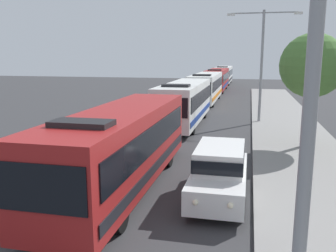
# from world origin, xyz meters

# --- Properties ---
(bus_lead) EXTENTS (2.58, 11.02, 3.21)m
(bus_lead) POSITION_xyz_m (-1.30, 12.46, 1.69)
(bus_lead) COLOR maroon
(bus_lead) RESTS_ON ground_plane
(bus_second_in_line) EXTENTS (2.58, 10.91, 3.21)m
(bus_second_in_line) POSITION_xyz_m (-1.30, 25.87, 1.69)
(bus_second_in_line) COLOR silver
(bus_second_in_line) RESTS_ON ground_plane
(bus_middle) EXTENTS (2.58, 12.09, 3.21)m
(bus_middle) POSITION_xyz_m (-1.30, 39.06, 1.69)
(bus_middle) COLOR silver
(bus_middle) RESTS_ON ground_plane
(bus_fourth_in_line) EXTENTS (2.58, 12.31, 3.21)m
(bus_fourth_in_line) POSITION_xyz_m (-1.30, 52.19, 1.69)
(bus_fourth_in_line) COLOR maroon
(bus_fourth_in_line) RESTS_ON ground_plane
(bus_rear) EXTENTS (2.58, 11.62, 3.21)m
(bus_rear) POSITION_xyz_m (-1.30, 65.60, 1.69)
(bus_rear) COLOR silver
(bus_rear) RESTS_ON ground_plane
(white_suv) EXTENTS (1.86, 4.86, 1.90)m
(white_suv) POSITION_xyz_m (2.40, 12.23, 1.03)
(white_suv) COLOR white
(white_suv) RESTS_ON ground_plane
(streetlamp_near) EXTENTS (5.57, 0.28, 8.05)m
(streetlamp_near) POSITION_xyz_m (4.10, 4.99, 5.07)
(streetlamp_near) COLOR gray
(streetlamp_near) RESTS_ON sidewalk
(streetlamp_mid) EXTENTS (5.22, 0.28, 8.08)m
(streetlamp_mid) POSITION_xyz_m (4.10, 27.62, 5.06)
(streetlamp_mid) COLOR gray
(streetlamp_mid) RESTS_ON sidewalk
(roadside_tree) EXTENTS (3.39, 3.39, 6.05)m
(roadside_tree) POSITION_xyz_m (6.49, 20.40, 4.48)
(roadside_tree) COLOR #4C3823
(roadside_tree) RESTS_ON sidewalk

